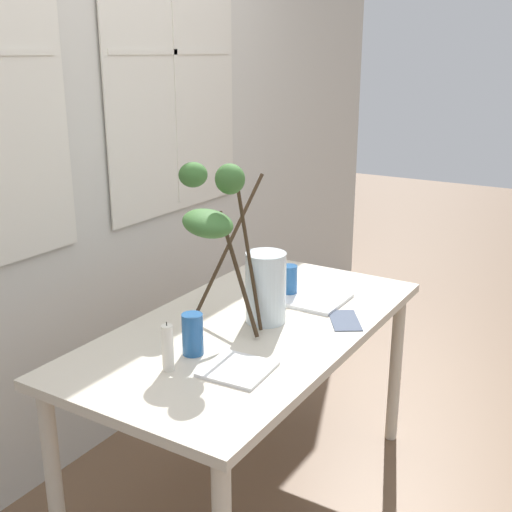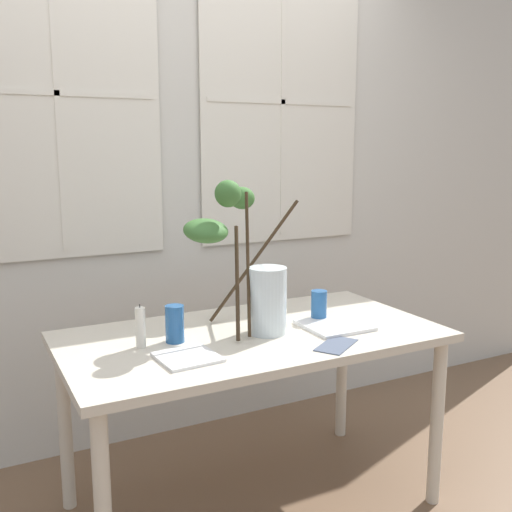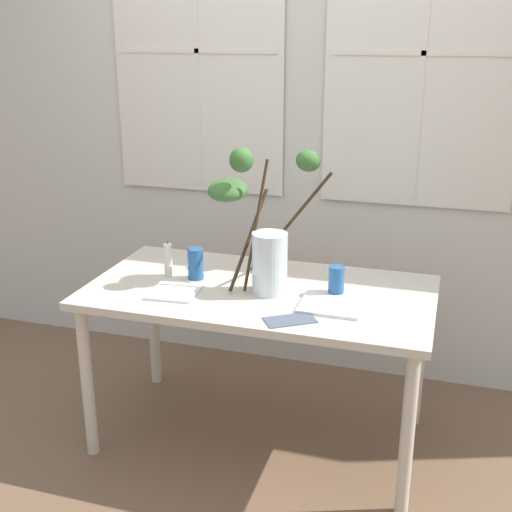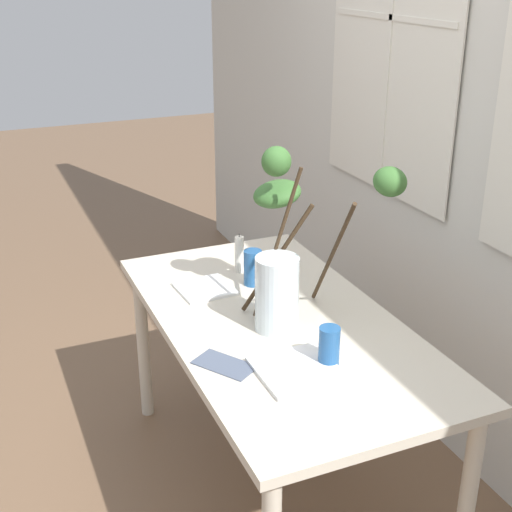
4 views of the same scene
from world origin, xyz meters
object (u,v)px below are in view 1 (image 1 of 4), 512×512
object	(u,v)px
pillar_candle	(168,348)
drinking_glass_blue_left	(193,334)
vase_with_branches	(244,257)
plate_square_left	(238,369)
dining_table	(251,344)
plate_square_right	(313,299)
drinking_glass_blue_right	(289,281)

from	to	relation	value
pillar_candle	drinking_glass_blue_left	bearing A→B (deg)	1.10
pillar_candle	vase_with_branches	bearing A→B (deg)	0.22
drinking_glass_blue_left	plate_square_left	size ratio (longest dim) A/B	0.71
dining_table	plate_square_left	xyz separation A→B (m)	(-0.33, -0.16, 0.09)
plate_square_left	dining_table	bearing A→B (deg)	25.40
plate_square_left	plate_square_right	xyz separation A→B (m)	(0.67, 0.07, 0.00)
plate_square_right	pillar_candle	size ratio (longest dim) A/B	1.52
drinking_glass_blue_right	plate_square_right	distance (m)	0.13
pillar_candle	plate_square_left	bearing A→B (deg)	-59.89
drinking_glass_blue_left	drinking_glass_blue_right	bearing A→B (deg)	-1.00
drinking_glass_blue_right	plate_square_left	bearing A→B (deg)	-164.76
vase_with_branches	plate_square_right	distance (m)	0.43
drinking_glass_blue_left	pillar_candle	distance (m)	0.13
plate_square_left	pillar_candle	distance (m)	0.23
drinking_glass_blue_right	plate_square_left	size ratio (longest dim) A/B	0.64
drinking_glass_blue_left	plate_square_right	bearing A→B (deg)	-10.75
drinking_glass_blue_right	pillar_candle	bearing A→B (deg)	179.36
drinking_glass_blue_left	plate_square_left	distance (m)	0.20
vase_with_branches	drinking_glass_blue_left	distance (m)	0.36
drinking_glass_blue_left	drinking_glass_blue_right	world-z (taller)	drinking_glass_blue_left
dining_table	vase_with_branches	world-z (taller)	vase_with_branches
dining_table	drinking_glass_blue_left	bearing A→B (deg)	173.85
dining_table	drinking_glass_blue_right	distance (m)	0.36
vase_with_branches	plate_square_left	distance (m)	0.46
drinking_glass_blue_right	pillar_candle	distance (m)	0.78
vase_with_branches	plate_square_right	size ratio (longest dim) A/B	2.49
drinking_glass_blue_right	plate_square_left	xyz separation A→B (m)	(-0.67, -0.18, -0.06)
vase_with_branches	drinking_glass_blue_left	world-z (taller)	vase_with_branches
plate_square_right	drinking_glass_blue_right	bearing A→B (deg)	91.96
plate_square_right	drinking_glass_blue_left	bearing A→B (deg)	169.25
plate_square_left	plate_square_right	bearing A→B (deg)	5.95
plate_square_right	dining_table	bearing A→B (deg)	165.08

